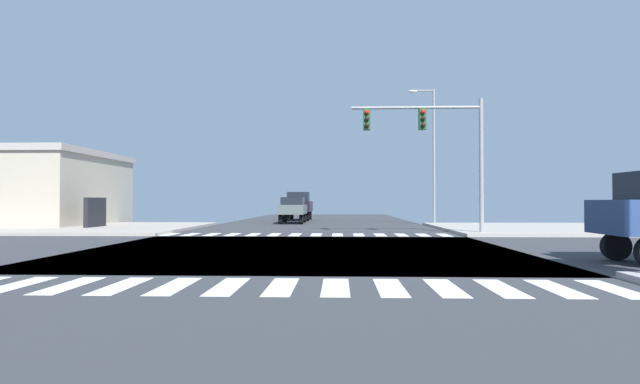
{
  "coord_description": "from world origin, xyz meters",
  "views": [
    {
      "loc": [
        1.31,
        -16.62,
        1.58
      ],
      "look_at": [
        0.55,
        3.75,
        1.96
      ],
      "focal_mm": 28.38,
      "sensor_mm": 36.0,
      "label": 1
    }
  ],
  "objects": [
    {
      "name": "crosswalk_near",
      "position": [
        -0.25,
        -7.3,
        0.0
      ],
      "size": [
        13.5,
        2.0,
        0.01
      ],
      "color": "silver",
      "rests_on": "ground"
    },
    {
      "name": "ground",
      "position": [
        0.0,
        0.0,
        -0.03
      ],
      "size": [
        90.0,
        90.0,
        0.05
      ],
      "color": "#333539"
    },
    {
      "name": "sidewalk_corner_nw",
      "position": [
        -13.0,
        12.0,
        0.07
      ],
      "size": [
        12.0,
        12.0,
        0.14
      ],
      "color": "#A0978C",
      "rests_on": "ground"
    },
    {
      "name": "bank_building",
      "position": [
        -19.06,
        15.42,
        2.41
      ],
      "size": [
        11.93,
        10.13,
        4.81
      ],
      "color": "#AEA38F",
      "rests_on": "ground"
    },
    {
      "name": "street_lamp",
      "position": [
        7.5,
        17.58,
        5.4
      ],
      "size": [
        1.78,
        0.32,
        9.17
      ],
      "color": "gray",
      "rests_on": "ground"
    },
    {
      "name": "crosswalk_far",
      "position": [
        -0.25,
        7.3,
        0.0
      ],
      "size": [
        13.5,
        2.0,
        0.01
      ],
      "color": "silver",
      "rests_on": "ground"
    },
    {
      "name": "pickup_leading_1",
      "position": [
        -2.0,
        25.51,
        1.29
      ],
      "size": [
        2.0,
        5.1,
        2.35
      ],
      "rotation": [
        0.0,
        0.0,
        3.14
      ],
      "color": "black",
      "rests_on": "ground"
    },
    {
      "name": "sedan_farside_1",
      "position": [
        -2.0,
        19.69,
        1.12
      ],
      "size": [
        1.8,
        4.3,
        1.88
      ],
      "rotation": [
        0.0,
        0.0,
        3.14
      ],
      "color": "black",
      "rests_on": "ground"
    },
    {
      "name": "traffic_signal_mast",
      "position": [
        5.62,
        7.33,
        4.73
      ],
      "size": [
        6.21,
        0.55,
        6.42
      ],
      "color": "gray",
      "rests_on": "ground"
    },
    {
      "name": "sidewalk_corner_ne",
      "position": [
        13.0,
        12.0,
        0.07
      ],
      "size": [
        12.0,
        12.0,
        0.14
      ],
      "color": "#A09B91",
      "rests_on": "ground"
    }
  ]
}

